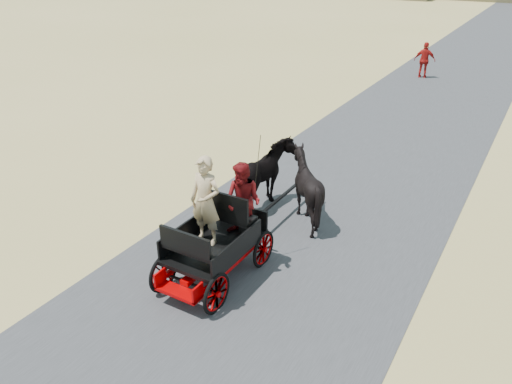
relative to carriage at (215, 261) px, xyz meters
The scene contains 8 objects.
ground 0.91m from the carriage, 23.31° to the right, with size 140.00×140.00×0.00m, color tan.
road 0.91m from the carriage, 23.31° to the right, with size 6.00×140.00×0.01m, color #38383A.
carriage is the anchor object (origin of this frame).
horse_left 3.09m from the carriage, 100.39° to the left, with size 0.91×2.01×1.70m, color black.
horse_right 3.09m from the carriage, 79.61° to the left, with size 1.37×1.54×1.70m, color black.
driver_man 1.28m from the carriage, 165.96° to the left, with size 0.66×0.43×1.80m, color tan.
passenger_woman 1.33m from the carriage, 63.43° to the left, with size 0.77×0.60×1.58m, color #660C0F.
pedestrian 18.92m from the carriage, 91.76° to the left, with size 1.01×0.42×1.73m, color #A21512.
Camera 1 is at (4.14, -6.37, 6.02)m, focal length 35.00 mm.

